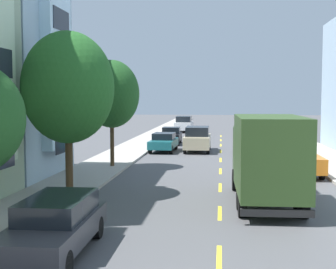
{
  "coord_description": "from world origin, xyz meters",
  "views": [
    {
      "loc": [
        0.03,
        -5.4,
        4.21
      ],
      "look_at": [
        -3.88,
        29.85,
        1.46
      ],
      "focal_mm": 51.58,
      "sensor_mm": 36.0,
      "label": 1
    }
  ],
  "objects_px": {
    "parked_wagon_charcoal": "(55,224)",
    "delivery_box_truck": "(267,155)",
    "parked_pickup_navy": "(279,143)",
    "street_tree_second": "(68,88)",
    "street_tree_third": "(112,94)",
    "parked_hatchback_black": "(171,136)",
    "parked_sedan_teal": "(164,142)",
    "parked_pickup_orange": "(297,159)",
    "parked_suv_white": "(184,124)",
    "moving_champagne_sedan": "(197,139)"
  },
  "relations": [
    {
      "from": "parked_pickup_navy",
      "to": "parked_pickup_orange",
      "type": "bearing_deg",
      "value": -90.48
    },
    {
      "from": "parked_pickup_orange",
      "to": "delivery_box_truck",
      "type": "bearing_deg",
      "value": -106.66
    },
    {
      "from": "street_tree_second",
      "to": "parked_wagon_charcoal",
      "type": "relative_size",
      "value": 1.45
    },
    {
      "from": "parked_hatchback_black",
      "to": "parked_wagon_charcoal",
      "type": "bearing_deg",
      "value": -89.85
    },
    {
      "from": "parked_suv_white",
      "to": "parked_sedan_teal",
      "type": "bearing_deg",
      "value": -89.86
    },
    {
      "from": "moving_champagne_sedan",
      "to": "street_tree_second",
      "type": "bearing_deg",
      "value": -104.66
    },
    {
      "from": "delivery_box_truck",
      "to": "street_tree_second",
      "type": "bearing_deg",
      "value": 174.54
    },
    {
      "from": "street_tree_third",
      "to": "parked_hatchback_black",
      "type": "height_order",
      "value": "street_tree_third"
    },
    {
      "from": "street_tree_second",
      "to": "street_tree_third",
      "type": "height_order",
      "value": "street_tree_second"
    },
    {
      "from": "parked_sedan_teal",
      "to": "moving_champagne_sedan",
      "type": "xyz_separation_m",
      "value": [
        2.61,
        0.31,
        0.24
      ]
    },
    {
      "from": "parked_pickup_orange",
      "to": "parked_pickup_navy",
      "type": "relative_size",
      "value": 1.01
    },
    {
      "from": "street_tree_third",
      "to": "parked_hatchback_black",
      "type": "distance_m",
      "value": 15.74
    },
    {
      "from": "street_tree_second",
      "to": "parked_hatchback_black",
      "type": "distance_m",
      "value": 23.73
    },
    {
      "from": "delivery_box_truck",
      "to": "parked_suv_white",
      "type": "xyz_separation_m",
      "value": [
        -6.27,
        39.07,
        -0.97
      ]
    },
    {
      "from": "street_tree_second",
      "to": "delivery_box_truck",
      "type": "relative_size",
      "value": 0.97
    },
    {
      "from": "parked_pickup_navy",
      "to": "delivery_box_truck",
      "type": "bearing_deg",
      "value": -98.34
    },
    {
      "from": "street_tree_third",
      "to": "moving_champagne_sedan",
      "type": "bearing_deg",
      "value": 64.02
    },
    {
      "from": "parked_sedan_teal",
      "to": "parked_pickup_orange",
      "type": "xyz_separation_m",
      "value": [
        8.64,
        -9.96,
        0.08
      ]
    },
    {
      "from": "parked_sedan_teal",
      "to": "parked_hatchback_black",
      "type": "relative_size",
      "value": 1.13
    },
    {
      "from": "parked_pickup_navy",
      "to": "moving_champagne_sedan",
      "type": "xyz_separation_m",
      "value": [
        -6.1,
        1.34,
        0.16
      ]
    },
    {
      "from": "street_tree_third",
      "to": "parked_wagon_charcoal",
      "type": "height_order",
      "value": "street_tree_third"
    },
    {
      "from": "street_tree_third",
      "to": "parked_wagon_charcoal",
      "type": "xyz_separation_m",
      "value": [
        2.0,
        -15.59,
        -3.59
      ]
    },
    {
      "from": "parked_suv_white",
      "to": "moving_champagne_sedan",
      "type": "bearing_deg",
      "value": -82.67
    },
    {
      "from": "parked_wagon_charcoal",
      "to": "parked_hatchback_black",
      "type": "distance_m",
      "value": 30.78
    },
    {
      "from": "parked_pickup_orange",
      "to": "parked_wagon_charcoal",
      "type": "distance_m",
      "value": 17.09
    },
    {
      "from": "street_tree_third",
      "to": "parked_suv_white",
      "type": "bearing_deg",
      "value": 86.33
    },
    {
      "from": "parked_pickup_orange",
      "to": "parked_hatchback_black",
      "type": "distance_m",
      "value": 18.23
    },
    {
      "from": "parked_pickup_navy",
      "to": "parked_hatchback_black",
      "type": "relative_size",
      "value": 1.32
    },
    {
      "from": "parked_suv_white",
      "to": "parked_pickup_navy",
      "type": "xyz_separation_m",
      "value": [
        8.76,
        -22.05,
        -0.16
      ]
    },
    {
      "from": "parked_suv_white",
      "to": "parked_hatchback_black",
      "type": "height_order",
      "value": "parked_suv_white"
    },
    {
      "from": "delivery_box_truck",
      "to": "parked_pickup_orange",
      "type": "relative_size",
      "value": 1.32
    },
    {
      "from": "street_tree_second",
      "to": "parked_pickup_orange",
      "type": "bearing_deg",
      "value": 34.51
    },
    {
      "from": "parked_wagon_charcoal",
      "to": "parked_pickup_orange",
      "type": "bearing_deg",
      "value": 59.69
    },
    {
      "from": "parked_sedan_teal",
      "to": "parked_pickup_navy",
      "type": "distance_m",
      "value": 8.78
    },
    {
      "from": "parked_suv_white",
      "to": "moving_champagne_sedan",
      "type": "relative_size",
      "value": 1.0
    },
    {
      "from": "parked_wagon_charcoal",
      "to": "street_tree_second",
      "type": "bearing_deg",
      "value": 105.05
    },
    {
      "from": "parked_suv_white",
      "to": "parked_wagon_charcoal",
      "type": "bearing_deg",
      "value": -89.92
    },
    {
      "from": "delivery_box_truck",
      "to": "parked_hatchback_black",
      "type": "distance_m",
      "value": 24.95
    },
    {
      "from": "street_tree_second",
      "to": "street_tree_third",
      "type": "distance_m",
      "value": 8.14
    },
    {
      "from": "street_tree_third",
      "to": "parked_sedan_teal",
      "type": "relative_size",
      "value": 1.38
    },
    {
      "from": "parked_pickup_orange",
      "to": "parked_hatchback_black",
      "type": "height_order",
      "value": "parked_pickup_orange"
    },
    {
      "from": "parked_pickup_navy",
      "to": "parked_hatchback_black",
      "type": "distance_m",
      "value": 11.28
    },
    {
      "from": "delivery_box_truck",
      "to": "parked_pickup_orange",
      "type": "bearing_deg",
      "value": 73.34
    },
    {
      "from": "street_tree_second",
      "to": "parked_wagon_charcoal",
      "type": "xyz_separation_m",
      "value": [
        2.0,
        -7.45,
        -3.81
      ]
    },
    {
      "from": "street_tree_second",
      "to": "parked_pickup_navy",
      "type": "bearing_deg",
      "value": 56.62
    },
    {
      "from": "parked_wagon_charcoal",
      "to": "parked_hatchback_black",
      "type": "xyz_separation_m",
      "value": [
        -0.08,
        30.78,
        -0.05
      ]
    },
    {
      "from": "delivery_box_truck",
      "to": "parked_sedan_teal",
      "type": "xyz_separation_m",
      "value": [
        -6.22,
        18.05,
        -1.21
      ]
    },
    {
      "from": "parked_wagon_charcoal",
      "to": "delivery_box_truck",
      "type": "bearing_deg",
      "value": 47.04
    },
    {
      "from": "street_tree_third",
      "to": "parked_pickup_navy",
      "type": "relative_size",
      "value": 1.18
    },
    {
      "from": "parked_hatchback_black",
      "to": "street_tree_second",
      "type": "bearing_deg",
      "value": -94.71
    }
  ]
}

